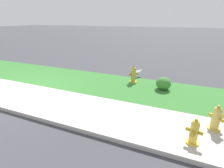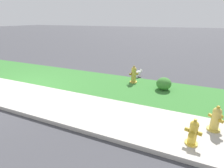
{
  "view_description": "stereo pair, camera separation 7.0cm",
  "coord_description": "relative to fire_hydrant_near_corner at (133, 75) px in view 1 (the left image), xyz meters",
  "views": [
    {
      "loc": [
        5.99,
        -4.13,
        2.65
      ],
      "look_at": [
        3.62,
        1.4,
        0.4
      ],
      "focal_mm": 28.0,
      "sensor_mm": 36.0,
      "label": 1
    },
    {
      "loc": [
        6.05,
        -4.1,
        2.65
      ],
      "look_at": [
        3.62,
        1.4,
        0.4
      ],
      "focal_mm": 28.0,
      "sensor_mm": 36.0,
      "label": 2
    }
  ],
  "objects": [
    {
      "name": "fire_hydrant_near_corner",
      "position": [
        0.0,
        0.0,
        0.0
      ],
      "size": [
        0.37,
        0.36,
        0.76
      ],
      "rotation": [
        0.0,
        0.0,
        0.62
      ],
      "color": "gold",
      "rests_on": "ground"
    },
    {
      "name": "fire_hydrant_mid_block",
      "position": [
        2.92,
        -2.59,
        -0.04
      ],
      "size": [
        0.35,
        0.35,
        0.68
      ],
      "rotation": [
        0.0,
        0.0,
        5.55
      ],
      "color": "gold",
      "rests_on": "ground"
    },
    {
      "name": "small_white_dog",
      "position": [
        -0.01,
        0.86,
        -0.14
      ],
      "size": [
        0.33,
        0.43,
        0.39
      ],
      "rotation": [
        0.0,
        0.0,
        1.06
      ],
      "color": "white",
      "rests_on": "ground"
    },
    {
      "name": "fire_hydrant_far_end",
      "position": [
        2.41,
        -3.39,
        -0.06
      ],
      "size": [
        0.37,
        0.33,
        0.64
      ],
      "rotation": [
        0.0,
        0.0,
        2.91
      ],
      "color": "gold",
      "rests_on": "ground"
    },
    {
      "name": "ground_plane",
      "position": [
        -3.97,
        -2.94,
        -0.36
      ],
      "size": [
        120.0,
        120.0,
        0.0
      ],
      "primitive_type": "plane",
      "color": "#424247"
    },
    {
      "name": "sidewalk_pavement",
      "position": [
        -3.97,
        -2.94,
        -0.36
      ],
      "size": [
        18.0,
        1.9,
        0.01
      ],
      "primitive_type": "cube",
      "color": "#BCB7AD",
      "rests_on": "ground"
    },
    {
      "name": "shrub_bush_mid_verge",
      "position": [
        1.34,
        -0.31,
        -0.12
      ],
      "size": [
        0.58,
        0.58,
        0.49
      ],
      "color": "#3D7F33",
      "rests_on": "ground"
    },
    {
      "name": "grass_verge",
      "position": [
        -3.97,
        -0.66,
        -0.36
      ],
      "size": [
        18.0,
        2.67,
        0.01
      ],
      "primitive_type": "cube",
      "color": "#387A33",
      "rests_on": "ground"
    }
  ]
}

